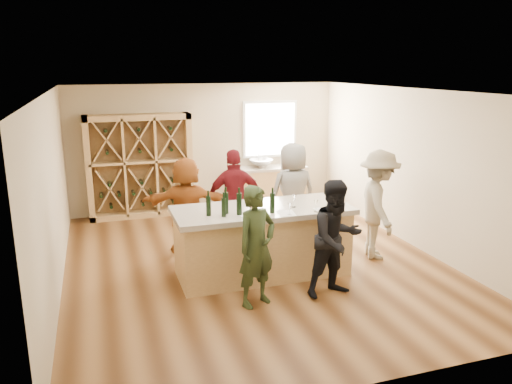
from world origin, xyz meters
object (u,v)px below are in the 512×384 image
object	(u,v)px
wine_bottle_b	(224,207)
person_far_left	(187,205)
person_near_left	(257,246)
person_server	(378,205)
wine_bottle_e	(252,202)
person_near_right	(336,239)
person_far_right	(293,193)
wine_rack	(140,166)
wine_bottle_a	(209,206)
person_far_mid	(235,199)
wine_bottle_c	(226,203)
sink	(261,163)
tasting_counter_base	(262,244)
wine_bottle_f	(272,203)
wine_bottle_d	(239,204)

from	to	relation	value
wine_bottle_b	person_far_left	bearing A→B (deg)	98.72
person_near_left	person_server	distance (m)	2.69
wine_bottle_e	person_near_right	bearing A→B (deg)	-42.00
person_near_left	person_far_right	xyz separation A→B (m)	(1.41, 2.20, 0.09)
wine_rack	wine_bottle_a	xyz separation A→B (m)	(0.61, -3.91, 0.13)
person_far_mid	person_far_left	bearing A→B (deg)	0.34
wine_bottle_a	person_near_right	xyz separation A→B (m)	(1.62, -0.86, -0.39)
wine_rack	wine_bottle_e	size ratio (longest dim) A/B	7.51
person_near_right	person_far_right	bearing A→B (deg)	74.15
person_near_left	person_far_mid	distance (m)	2.25
wine_rack	person_far_left	bearing A→B (deg)	-76.94
wine_bottle_c	person_far_left	size ratio (longest dim) A/B	0.19
sink	tasting_counter_base	size ratio (longest dim) A/B	0.21
person_near_left	person_far_left	xyz separation A→B (m)	(-0.52, 2.30, 0.01)
wine_bottle_a	wine_bottle_f	xyz separation A→B (m)	(0.92, -0.15, 0.00)
person_far_mid	person_far_left	world-z (taller)	person_far_mid
wine_rack	wine_bottle_d	world-z (taller)	wine_rack
wine_rack	person_far_right	xyz separation A→B (m)	(2.49, -2.50, -0.18)
person_far_left	person_near_left	bearing A→B (deg)	114.46
person_far_right	person_far_left	xyz separation A→B (m)	(-1.93, 0.10, -0.08)
wine_bottle_a	wine_bottle_b	xyz separation A→B (m)	(0.20, -0.11, -0.01)
wine_bottle_a	person_server	bearing A→B (deg)	4.62
person_near_left	person_far_mid	bearing A→B (deg)	58.83
tasting_counter_base	person_server	xyz separation A→B (m)	(2.08, 0.09, 0.42)
tasting_counter_base	wine_bottle_c	distance (m)	0.96
sink	person_far_left	distance (m)	3.17
person_far_left	wine_bottle_d	bearing A→B (deg)	118.61
wine_rack	person_near_left	bearing A→B (deg)	-77.09
wine_bottle_c	wine_bottle_f	distance (m)	0.68
wine_bottle_b	wine_bottle_f	bearing A→B (deg)	-2.85
wine_rack	person_near_right	size ratio (longest dim) A/B	1.31
person_near_left	person_server	bearing A→B (deg)	-0.26
person_far_mid	wine_bottle_d	bearing A→B (deg)	82.45
wine_bottle_a	person_far_mid	distance (m)	1.67
wine_bottle_c	person_near_right	distance (m)	1.67
wine_bottle_b	wine_bottle_a	bearing A→B (deg)	149.97
sink	person_near_right	world-z (taller)	person_near_right
wine_bottle_a	person_server	size ratio (longest dim) A/B	0.16
wine_bottle_a	wine_bottle_f	distance (m)	0.93
person_near_left	person_server	size ratio (longest dim) A/B	0.90
wine_bottle_f	person_far_left	bearing A→B (deg)	120.43
tasting_counter_base	person_near_left	bearing A→B (deg)	-113.13
tasting_counter_base	person_far_right	size ratio (longest dim) A/B	1.41
person_near_left	wine_rack	bearing A→B (deg)	80.04
wine_bottle_e	person_far_mid	xyz separation A→B (m)	(0.14, 1.42, -0.34)
person_near_left	person_far_right	distance (m)	2.62
wine_bottle_d	person_far_left	bearing A→B (deg)	106.90
wine_bottle_b	person_far_left	size ratio (longest dim) A/B	0.16
wine_bottle_d	person_far_right	xyz separation A→B (m)	(1.45, 1.50, -0.32)
wine_bottle_a	wine_bottle_c	xyz separation A→B (m)	(0.26, 0.03, 0.01)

